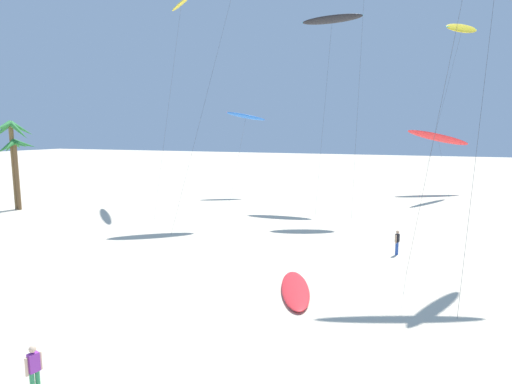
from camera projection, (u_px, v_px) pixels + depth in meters
name	position (u px, v px, depth m)	size (l,w,h in m)	color
palm_tree_0	(15.00, 152.00, 42.06)	(3.82, 3.58, 7.24)	brown
palm_tree_1	(12.00, 141.00, 42.14)	(3.80, 4.63, 9.09)	brown
flying_kite_3	(181.00, 3.00, 44.54)	(6.81, 13.43, 22.42)	yellow
flying_kite_7	(438.00, 138.00, 53.55)	(8.12, 6.21, 8.62)	red
flying_kite_8	(246.00, 116.00, 51.43)	(4.78, 11.47, 10.61)	blue
flying_kite_9	(332.00, 19.00, 43.43)	(6.39, 8.08, 20.15)	black
flying_kite_10	(462.00, 28.00, 51.35)	(6.39, 11.71, 21.84)	yellow
grounded_kite_0	(295.00, 289.00, 20.79)	(3.06, 5.41, 0.29)	red
person_foreground_walker	(34.00, 370.00, 12.34)	(0.26, 0.50, 1.72)	#338E56
person_near_left	(397.00, 241.00, 27.03)	(0.29, 0.48, 1.63)	#284CA3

